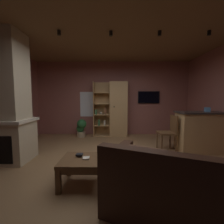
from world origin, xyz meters
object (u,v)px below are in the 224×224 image
Objects in this scene: tissue_box at (207,110)px; table_book_0 at (86,158)px; coffee_table at (84,164)px; table_book_1 at (79,154)px; potted_floor_plant at (81,128)px; dining_chair at (170,130)px; bookshelf_cabinet at (116,109)px; wall_mounted_tv at (149,97)px; stone_fireplace at (5,104)px; kitchen_bar_counter at (205,132)px; leather_couch at (179,191)px.

tissue_box is 1.18× the size of table_book_0.
table_book_1 is (-0.08, 0.07, 0.12)m from coffee_table.
potted_floor_plant is at bearing 103.73° from table_book_0.
coffee_table is at bearing -140.84° from dining_chair.
bookshelf_cabinet is 2.46× the size of wall_mounted_tv.
stone_fireplace reaches higher than dining_chair.
bookshelf_cabinet is 1.40m from potted_floor_plant.
tissue_box is at bearing -60.35° from wall_mounted_tv.
dining_chair is (2.01, 1.50, 0.08)m from table_book_1.
bookshelf_cabinet is at bearing 9.68° from potted_floor_plant.
tissue_box is at bearing 27.87° from coffee_table.
wall_mounted_tv is (-0.15, 1.75, 0.87)m from dining_chair.
tissue_box is at bearing -35.67° from bookshelf_cabinet.
tissue_box is 3.23m from table_book_0.
coffee_table is (1.82, -0.87, -0.90)m from stone_fireplace.
coffee_table is 0.16m from table_book_1.
table_book_0 is (1.86, -0.89, -0.80)m from stone_fireplace.
table_book_1 is at bearing -153.62° from kitchen_bar_counter.
potted_floor_plant is (-0.67, 2.91, 0.01)m from coffee_table.
bookshelf_cabinet is 3.22m from table_book_0.
tissue_box reaches higher than dining_chair.
bookshelf_cabinet is 2.79m from kitchen_bar_counter.
potted_floor_plant is at bearing -170.32° from bookshelf_cabinet.
tissue_box is 2.14m from wall_mounted_tv.
stone_fireplace is 4.69m from tissue_box.
kitchen_bar_counter is 3.14m from table_book_0.
kitchen_bar_counter is 0.72× the size of leather_couch.
kitchen_bar_counter is at bearing -5.26° from dining_chair.
wall_mounted_tv is (0.56, 3.97, 1.10)m from leather_couch.
stone_fireplace is 2.50m from potted_floor_plant.
bookshelf_cabinet reaches higher than coffee_table.
stone_fireplace is 26.19× the size of table_book_1.
dining_chair is (-0.86, 0.08, 0.02)m from kitchen_bar_counter.
leather_couch is at bearing -27.88° from coffee_table.
wall_mounted_tv is (1.78, 3.33, 1.08)m from coffee_table.
table_book_1 is 0.16× the size of potted_floor_plant.
stone_fireplace is 3.88m from dining_chair.
bookshelf_cabinet is at bearing 78.10° from table_book_1.
tissue_box is 1.05m from dining_chair.
wall_mounted_tv is (1.74, 3.35, 0.98)m from table_book_0.
leather_couch is 4.16m from wall_mounted_tv.
table_book_1 is (-0.64, -3.05, -0.52)m from bookshelf_cabinet.
tissue_box is at bearing 26.11° from table_book_1.
stone_fireplace is 2.22m from table_book_0.
dining_chair is at bearing 174.74° from kitchen_bar_counter.
kitchen_bar_counter is at bearing 7.71° from stone_fireplace.
table_book_0 is (-2.78, -1.51, -0.65)m from tissue_box.
kitchen_bar_counter is at bearing -36.06° from bookshelf_cabinet.
stone_fireplace is 3.29m from bookshelf_cabinet.
potted_floor_plant reaches higher than table_book_1.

